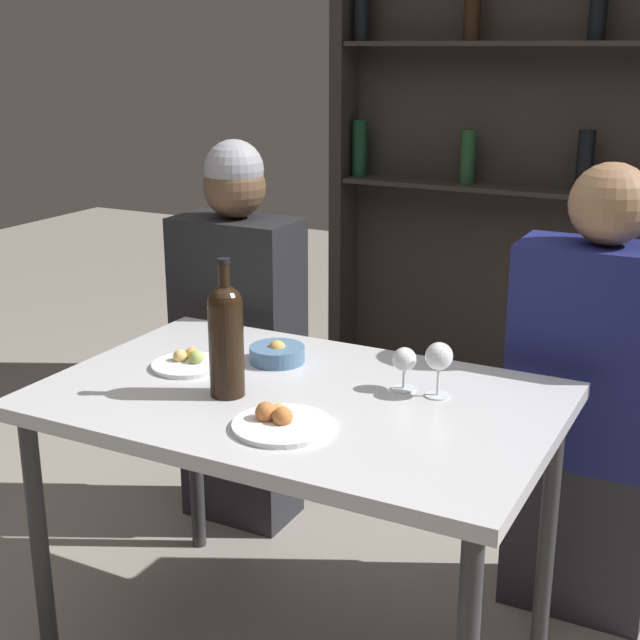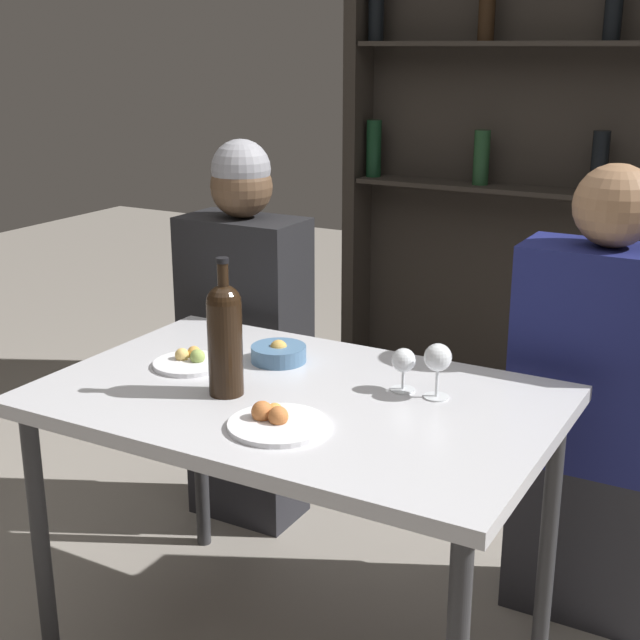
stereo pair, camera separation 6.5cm
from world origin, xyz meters
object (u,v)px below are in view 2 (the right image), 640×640
object	(u,v)px
wine_bottle	(225,334)
food_plate_0	(276,421)
wine_glass_1	(404,362)
snack_bowl	(279,353)
seated_person_left	(245,343)
wine_glass_0	(438,360)
food_plate_1	(190,361)
seated_person_right	(595,414)

from	to	relation	value
wine_bottle	food_plate_0	world-z (taller)	wine_bottle
wine_glass_1	snack_bowl	xyz separation A→B (m)	(-0.37, 0.03, -0.05)
wine_bottle	seated_person_left	bearing A→B (deg)	120.65
wine_glass_1	wine_bottle	bearing A→B (deg)	-148.13
snack_bowl	seated_person_left	distance (m)	0.57
wine_glass_0	food_plate_1	xyz separation A→B (m)	(-0.64, -0.10, -0.08)
wine_glass_1	seated_person_left	world-z (taller)	seated_person_left
wine_bottle	wine_glass_0	bearing A→B (deg)	26.25
wine_bottle	wine_glass_0	distance (m)	0.50
wine_glass_1	seated_person_left	xyz separation A→B (m)	(-0.75, 0.44, -0.20)
wine_glass_0	seated_person_left	bearing A→B (deg)	152.24
wine_glass_1	food_plate_1	size ratio (longest dim) A/B	0.57
wine_glass_1	seated_person_right	distance (m)	0.61
seated_person_left	seated_person_right	world-z (taller)	seated_person_left
wine_glass_0	wine_glass_1	distance (m)	0.09
wine_glass_0	seated_person_left	distance (m)	0.97
wine_bottle	snack_bowl	world-z (taller)	wine_bottle
wine_glass_1	snack_bowl	size ratio (longest dim) A/B	0.73
snack_bowl	wine_glass_1	bearing A→B (deg)	-4.77
wine_bottle	wine_glass_1	world-z (taller)	wine_bottle
food_plate_1	wine_bottle	bearing A→B (deg)	-30.49
snack_bowl	seated_person_right	size ratio (longest dim) A/B	0.12
seated_person_left	snack_bowl	bearing A→B (deg)	-46.92
wine_glass_1	food_plate_0	bearing A→B (deg)	-115.24
snack_bowl	food_plate_1	bearing A→B (deg)	-143.35
wine_bottle	food_plate_0	bearing A→B (deg)	-27.33
wine_glass_0	seated_person_left	world-z (taller)	seated_person_left
snack_bowl	seated_person_right	bearing A→B (deg)	28.86
wine_bottle	food_plate_1	distance (m)	0.26
wine_glass_1	snack_bowl	world-z (taller)	wine_glass_1
wine_bottle	wine_glass_0	world-z (taller)	wine_bottle
food_plate_1	seated_person_left	world-z (taller)	seated_person_left
food_plate_0	snack_bowl	world-z (taller)	snack_bowl
wine_glass_0	seated_person_left	xyz separation A→B (m)	(-0.83, 0.44, -0.23)
wine_bottle	seated_person_right	xyz separation A→B (m)	(0.72, 0.66, -0.30)
seated_person_left	seated_person_right	size ratio (longest dim) A/B	1.00
food_plate_0	seated_person_left	xyz separation A→B (m)	(-0.59, 0.76, -0.14)
wine_bottle	food_plate_1	world-z (taller)	wine_bottle
wine_glass_0	snack_bowl	size ratio (longest dim) A/B	0.92
wine_bottle	snack_bowl	bearing A→B (deg)	92.47
food_plate_0	food_plate_1	xyz separation A→B (m)	(-0.40, 0.22, -0.00)
wine_bottle	food_plate_0	xyz separation A→B (m)	(0.20, -0.10, -0.14)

